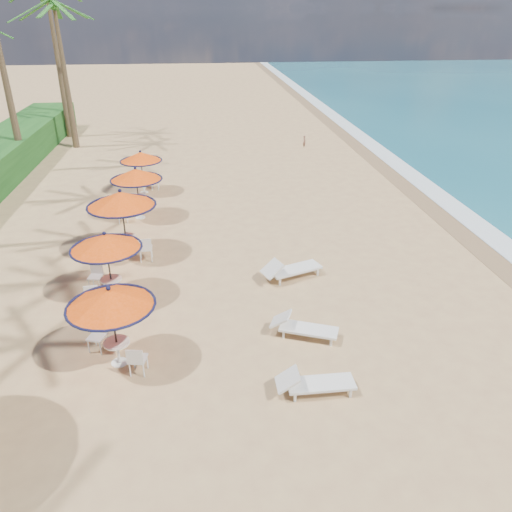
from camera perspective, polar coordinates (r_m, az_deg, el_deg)
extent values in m
plane|color=tan|center=(13.66, 5.13, -11.44)|extent=(160.00, 160.00, 0.00)
cube|color=white|center=(25.07, 21.84, 5.02)|extent=(1.20, 140.00, 0.04)
cube|color=olive|center=(24.66, 19.99, 4.99)|extent=(1.40, 140.00, 0.02)
cylinder|color=black|center=(13.25, -15.89, -7.89)|extent=(0.05, 0.05, 2.23)
cone|color=#F45315|center=(12.79, -16.37, -4.65)|extent=(2.23, 2.23, 0.49)
torus|color=black|center=(12.90, -16.25, -5.50)|extent=(2.23, 2.23, 0.07)
sphere|color=black|center=(12.65, -16.53, -3.56)|extent=(0.12, 0.12, 0.12)
cylinder|color=silver|center=(13.50, -15.65, -9.49)|extent=(0.68, 0.68, 0.04)
cylinder|color=silver|center=(13.69, -15.49, -10.58)|extent=(0.08, 0.08, 0.68)
cylinder|color=black|center=(16.30, -16.45, -1.18)|extent=(0.05, 0.05, 2.21)
cone|color=#F45315|center=(15.93, -16.84, 1.58)|extent=(2.21, 2.21, 0.48)
torus|color=black|center=(16.02, -16.74, 0.87)|extent=(2.21, 2.21, 0.07)
sphere|color=black|center=(15.82, -16.97, 2.50)|extent=(0.12, 0.12, 0.12)
cylinder|color=silver|center=(16.50, -16.25, -2.57)|extent=(0.67, 0.67, 0.04)
cylinder|color=silver|center=(16.65, -16.11, -3.52)|extent=(0.08, 0.08, 0.67)
cylinder|color=black|center=(18.99, -14.85, 3.53)|extent=(0.05, 0.05, 2.50)
cone|color=#F45315|center=(18.64, -15.20, 6.31)|extent=(2.50, 2.50, 0.54)
torus|color=black|center=(18.73, -15.11, 5.59)|extent=(2.51, 2.51, 0.08)
sphere|color=black|center=(18.54, -15.32, 7.22)|extent=(0.13, 0.13, 0.13)
cylinder|color=silver|center=(19.19, -14.68, 2.13)|extent=(0.76, 0.76, 0.04)
cylinder|color=silver|center=(19.33, -14.56, 1.16)|extent=(0.09, 0.09, 0.76)
cylinder|color=black|center=(22.48, -13.35, 6.93)|extent=(0.05, 0.05, 2.24)
cone|color=#F45315|center=(22.21, -13.58, 9.06)|extent=(2.24, 2.24, 0.49)
torus|color=black|center=(22.28, -13.52, 8.51)|extent=(2.24, 2.24, 0.07)
sphere|color=black|center=(22.13, -13.66, 9.76)|extent=(0.12, 0.12, 0.12)
cylinder|color=silver|center=(22.63, -13.23, 5.84)|extent=(0.68, 0.68, 0.04)
cylinder|color=silver|center=(22.74, -13.14, 5.09)|extent=(0.08, 0.08, 0.68)
cylinder|color=black|center=(25.78, -12.87, 9.28)|extent=(0.05, 0.05, 2.07)
cone|color=#F45315|center=(25.56, -13.05, 11.01)|extent=(2.07, 2.07, 0.45)
torus|color=black|center=(25.61, -13.00, 10.57)|extent=(2.07, 2.07, 0.06)
sphere|color=black|center=(25.49, -13.11, 11.58)|extent=(0.11, 0.11, 0.11)
cylinder|color=silver|center=(25.90, -12.77, 8.39)|extent=(0.63, 0.63, 0.04)
cylinder|color=silver|center=(25.99, -12.71, 7.76)|extent=(0.07, 0.07, 0.63)
cube|color=silver|center=(12.49, 7.42, -14.26)|extent=(1.64, 0.60, 0.07)
cube|color=silver|center=(12.20, 3.64, -13.88)|extent=(0.55, 0.60, 0.41)
cube|color=silver|center=(12.59, 7.38, -14.79)|extent=(0.06, 0.06, 0.23)
cube|color=silver|center=(14.26, 6.04, -8.33)|extent=(1.73, 1.16, 0.07)
cube|color=silver|center=(14.26, 2.84, -7.17)|extent=(0.73, 0.75, 0.40)
cube|color=silver|center=(14.35, 6.02, -8.83)|extent=(0.06, 0.06, 0.23)
cube|color=silver|center=(17.25, 4.52, -1.50)|extent=(1.95, 1.26, 0.08)
cube|color=silver|center=(16.73, 1.86, -1.46)|extent=(0.81, 0.84, 0.45)
cube|color=silver|center=(17.33, 4.50, -2.01)|extent=(0.06, 0.06, 0.26)
cone|color=brown|center=(30.83, -26.88, 18.26)|extent=(0.44, 0.44, 10.75)
cone|color=brown|center=(35.61, -20.90, 18.23)|extent=(0.44, 0.44, 8.51)
sphere|color=#225A19|center=(35.37, -22.11, 24.99)|extent=(0.56, 0.56, 0.56)
cone|color=brown|center=(38.93, -21.62, 19.57)|extent=(0.44, 0.44, 9.68)
imported|color=brown|center=(34.38, 5.56, 12.96)|extent=(0.22, 0.31, 0.81)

